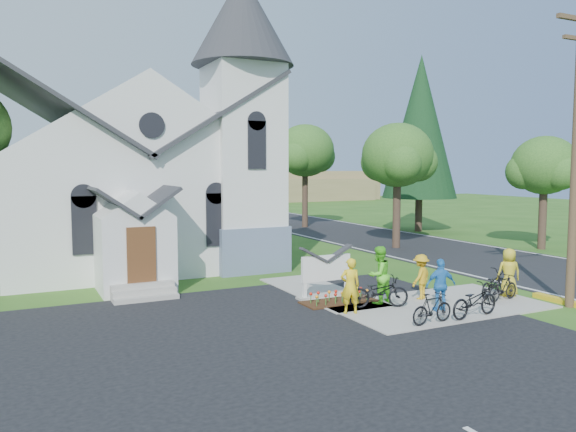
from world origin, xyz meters
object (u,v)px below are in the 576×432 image
cyclist_0 (350,286)px  bike_3 (503,288)px  bike_0 (379,292)px  cyclist_2 (441,285)px  bike_1 (432,308)px  cyclist_1 (379,275)px  cyclist_3 (421,277)px  bike_2 (474,301)px  church_sign (326,269)px  bike_4 (493,284)px  cyclist_4 (509,272)px

cyclist_0 → bike_3: (5.54, -0.91, -0.41)m
bike_0 → cyclist_2: size_ratio=1.18×
bike_1 → bike_0: bearing=2.8°
cyclist_0 → bike_0: (1.22, 0.19, -0.35)m
cyclist_2 → bike_3: 2.85m
cyclist_1 → cyclist_3: bearing=160.8°
bike_2 → cyclist_3: cyclist_3 is taller
church_sign → cyclist_3: church_sign is taller
church_sign → cyclist_1: size_ratio=1.15×
bike_1 → bike_4: (4.16, 1.68, 0.02)m
cyclist_1 → bike_1: 2.78m
bike_0 → bike_1: bearing=-154.8°
bike_1 → bike_4: bike_4 is taller
cyclist_4 → cyclist_3: bearing=4.3°
cyclist_1 → bike_3: 4.32m
cyclist_4 → bike_4: 0.71m
cyclist_3 → cyclist_4: cyclist_4 is taller
cyclist_0 → bike_2: 3.75m
cyclist_3 → bike_3: cyclist_3 is taller
cyclist_0 → cyclist_3: cyclist_0 is taller
cyclist_0 → bike_4: cyclist_0 is taller
cyclist_1 → cyclist_4: (4.70, -1.17, -0.11)m
cyclist_4 → bike_4: cyclist_4 is taller
cyclist_0 → cyclist_1: cyclist_1 is taller
bike_3 → cyclist_4: bearing=-67.9°
cyclist_3 → bike_3: size_ratio=1.02×
cyclist_0 → bike_2: cyclist_0 is taller
bike_2 → bike_0: bearing=33.5°
cyclist_0 → bike_3: bearing=-174.3°
cyclist_2 → cyclist_0: bearing=-5.3°
bike_2 → cyclist_4: 3.52m
church_sign → cyclist_0: (-0.50, -2.35, -0.11)m
cyclist_4 → bike_4: bearing=11.7°
cyclist_1 → cyclist_4: size_ratio=1.13×
cyclist_0 → cyclist_2: bearing=174.5°
church_sign → bike_1: church_sign is taller
bike_0 → cyclist_1: bearing=-16.6°
cyclist_1 → bike_3: cyclist_1 is taller
bike_4 → bike_3: bearing=147.1°
cyclist_2 → cyclist_4: (3.55, 0.54, 0.02)m
bike_4 → bike_2: bearing=103.2°
cyclist_0 → cyclist_1: bearing=-141.2°
cyclist_1 → cyclist_3: (1.67, -0.13, -0.18)m
bike_2 → cyclist_0: bearing=49.8°
cyclist_0 → cyclist_1: 1.70m
bike_2 → cyclist_4: bearing=-70.5°
bike_0 → cyclist_2: cyclist_2 is taller
bike_0 → bike_1: (0.28, -2.23, -0.06)m
bike_4 → cyclist_4: bearing=-121.9°
bike_0 → cyclist_3: bearing=-61.7°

